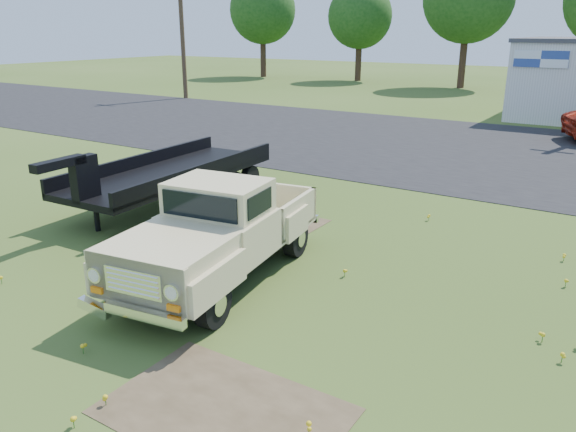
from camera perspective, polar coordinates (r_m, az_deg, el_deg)
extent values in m
plane|color=#364E19|center=(10.38, -2.53, -7.85)|extent=(140.00, 140.00, 0.00)
cube|color=black|center=(23.67, 18.93, 6.28)|extent=(90.00, 14.00, 0.02)
cube|color=#463825|center=(7.57, -6.48, -19.10)|extent=(3.00, 2.00, 0.01)
cube|color=#463825|center=(14.09, -1.02, -0.57)|extent=(2.20, 1.60, 0.01)
cube|color=white|center=(30.95, 24.30, 14.34)|extent=(2.50, 0.08, 0.80)
cylinder|color=#402B1E|center=(40.31, -10.71, 18.05)|extent=(0.30, 0.30, 9.00)
cylinder|color=#3D271B|center=(58.19, -2.53, 15.72)|extent=(0.56, 0.56, 3.60)
sphere|color=#174413|center=(58.15, -2.60, 20.17)|extent=(6.40, 6.40, 6.40)
cylinder|color=#3D271B|center=(54.00, 7.15, 15.19)|extent=(0.56, 0.56, 3.24)
sphere|color=#174413|center=(53.93, 7.33, 19.51)|extent=(5.76, 5.76, 5.76)
cylinder|color=#3D271B|center=(49.02, 17.30, 14.63)|extent=(0.56, 0.56, 3.96)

